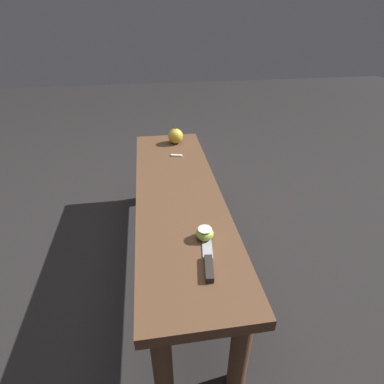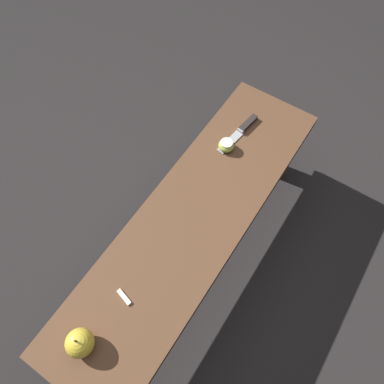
% 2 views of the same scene
% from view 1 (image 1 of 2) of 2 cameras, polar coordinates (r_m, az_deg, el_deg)
% --- Properties ---
extents(ground_plane, '(8.00, 8.00, 0.00)m').
position_cam_1_polar(ground_plane, '(1.53, -2.26, -12.90)').
color(ground_plane, black).
extents(wooden_bench, '(1.30, 0.36, 0.41)m').
position_cam_1_polar(wooden_bench, '(1.31, -2.57, -2.29)').
color(wooden_bench, brown).
rests_on(wooden_bench, ground_plane).
extents(knife, '(0.23, 0.06, 0.02)m').
position_cam_1_polar(knife, '(0.94, 3.15, -13.05)').
color(knife, '#9EA0A5').
rests_on(knife, wooden_bench).
extents(apple_whole, '(0.08, 0.08, 0.09)m').
position_cam_1_polar(apple_whole, '(1.73, -3.14, 10.59)').
color(apple_whole, gold).
rests_on(apple_whole, wooden_bench).
extents(apple_cut, '(0.06, 0.06, 0.04)m').
position_cam_1_polar(apple_cut, '(1.02, 2.44, -7.88)').
color(apple_cut, '#9EB747').
rests_on(apple_cut, wooden_bench).
extents(apple_slice_near_knife, '(0.03, 0.06, 0.01)m').
position_cam_1_polar(apple_slice_near_knife, '(1.58, -2.97, 6.97)').
color(apple_slice_near_knife, silver).
rests_on(apple_slice_near_knife, wooden_bench).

